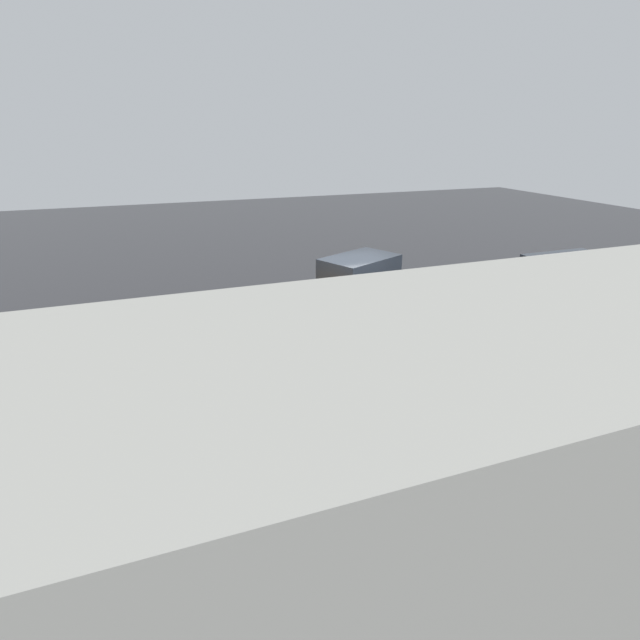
# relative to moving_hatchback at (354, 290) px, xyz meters

# --- Properties ---
(ground_plane) EXTENTS (60.00, 60.00, 0.00)m
(ground_plane) POSITION_rel_moving_hatchback_xyz_m (0.28, 0.52, -1.03)
(ground_plane) COLOR black
(kerb_strip) EXTENTS (24.00, 3.20, 0.04)m
(kerb_strip) POSITION_rel_moving_hatchback_xyz_m (0.28, 4.72, -1.01)
(kerb_strip) COLOR slate
(kerb_strip) RESTS_ON ground
(moving_hatchback) EXTENTS (4.25, 3.17, 2.06)m
(moving_hatchback) POSITION_rel_moving_hatchback_xyz_m (0.00, 0.00, 0.00)
(moving_hatchback) COLOR orange
(moving_hatchback) RESTS_ON ground
(parked_sedan) EXTENTS (4.31, 1.78, 1.98)m
(parked_sedan) POSITION_rel_moving_hatchback_xyz_m (-6.34, 1.87, -0.03)
(parked_sedan) COLOR #474C51
(parked_sedan) RESTS_ON ground
(fire_hydrant) EXTENTS (0.42, 0.31, 0.80)m
(fire_hydrant) POSITION_rel_moving_hatchback_xyz_m (3.32, 3.17, -0.63)
(fire_hydrant) COLOR gold
(fire_hydrant) RESTS_ON ground
(pedestrian) EXTENTS (0.31, 0.56, 1.22)m
(pedestrian) POSITION_rel_moving_hatchback_xyz_m (4.50, 2.93, -0.34)
(pedestrian) COLOR #B2262D
(pedestrian) RESTS_ON ground
(metal_railing) EXTENTS (7.96, 0.04, 1.05)m
(metal_railing) POSITION_rel_moving_hatchback_xyz_m (0.09, 6.50, -0.30)
(metal_railing) COLOR #B7BABF
(metal_railing) RESTS_ON ground
(sign_post) EXTENTS (0.07, 0.44, 2.40)m
(sign_post) POSITION_rel_moving_hatchback_xyz_m (4.89, 4.96, 0.55)
(sign_post) COLOR #4C4C51
(sign_post) RESTS_ON ground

